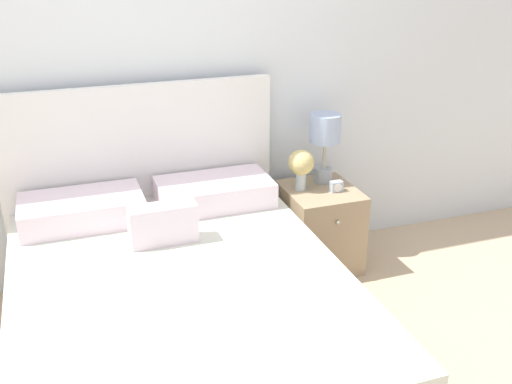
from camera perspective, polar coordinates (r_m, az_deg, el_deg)
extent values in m
plane|color=#CCB28E|center=(3.74, -10.09, -7.41)|extent=(12.00, 12.00, 0.00)
cube|color=white|center=(3.36, -11.86, 12.71)|extent=(8.00, 0.06, 2.60)
cube|color=tan|center=(2.88, -6.92, -14.19)|extent=(1.48, 1.91, 0.28)
cube|color=white|center=(2.73, -7.17, -9.97)|extent=(1.45, 1.87, 0.22)
cube|color=white|center=(3.47, -10.67, 0.66)|extent=(1.51, 0.05, 1.16)
cube|color=white|center=(3.23, -16.24, -1.63)|extent=(0.62, 0.36, 0.14)
cube|color=white|center=(3.33, -3.99, 0.00)|extent=(0.62, 0.36, 0.14)
cube|color=white|center=(2.92, -8.83, -3.04)|extent=(0.33, 0.11, 0.20)
cube|color=tan|center=(3.67, 6.05, -3.34)|extent=(0.42, 0.46, 0.50)
sphere|color=#B2AD93|center=(3.42, 7.83, -2.91)|extent=(0.02, 0.02, 0.02)
cylinder|color=#A8B2BC|center=(3.66, 6.42, 1.60)|extent=(0.10, 0.10, 0.09)
cylinder|color=#B7B29E|center=(3.62, 6.51, 3.49)|extent=(0.02, 0.02, 0.17)
cylinder|color=#A8BCDB|center=(3.57, 6.63, 6.05)|extent=(0.18, 0.18, 0.17)
cylinder|color=silver|center=(3.53, 4.27, 1.10)|extent=(0.06, 0.06, 0.11)
sphere|color=#E5D17F|center=(3.49, 4.32, 2.82)|extent=(0.15, 0.15, 0.15)
sphere|color=#609356|center=(3.52, 4.87, 2.31)|extent=(0.07, 0.07, 0.07)
cube|color=silver|center=(3.54, 7.67, 0.54)|extent=(0.07, 0.04, 0.06)
cylinder|color=white|center=(3.52, 7.84, 0.40)|extent=(0.05, 0.00, 0.05)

